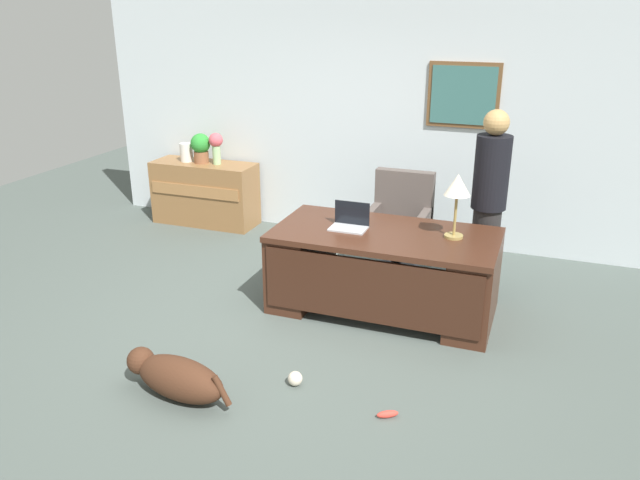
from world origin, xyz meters
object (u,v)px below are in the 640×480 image
object	(u,v)px
vase_with_flowers	(216,145)
desk_lamp	(457,189)
vase_empty	(186,152)
credenza	(205,193)
dog_lying	(176,377)
desk	(383,269)
armchair	(399,228)
person_standing	(489,201)
dog_toy_bone	(388,414)
potted_plant	(201,147)
laptop	(350,222)
dog_toy_ball	(295,379)

from	to	relation	value
vase_with_flowers	desk_lamp	bearing A→B (deg)	-25.37
vase_empty	credenza	bearing A→B (deg)	-0.34
dog_lying	vase_empty	world-z (taller)	vase_empty
desk	dog_lying	bearing A→B (deg)	-119.27
vase_empty	vase_with_flowers	bearing A→B (deg)	0.00
armchair	dog_lying	bearing A→B (deg)	-108.57
credenza	person_standing	xyz separation A→B (m)	(3.51, -0.82, 0.51)
person_standing	dog_toy_bone	distance (m)	2.46
armchair	desk_lamp	distance (m)	1.28
potted_plant	desk_lamp	bearing A→B (deg)	-23.92
armchair	potted_plant	xyz separation A→B (m)	(-2.66, 0.64, 0.51)
laptop	vase_with_flowers	distance (m)	2.70
armchair	laptop	world-z (taller)	armchair
dog_lying	desk	bearing A→B (deg)	60.73
person_standing	dog_toy_ball	xyz separation A→B (m)	(-1.06, -2.14, -0.85)
dog_lying	dog_toy_ball	distance (m)	0.85
desk_lamp	dog_lying	bearing A→B (deg)	-129.79
armchair	vase_empty	world-z (taller)	armchair
armchair	dog_toy_bone	world-z (taller)	armchair
vase_empty	dog_toy_bone	world-z (taller)	vase_empty
vase_with_flowers	dog_toy_bone	size ratio (longest dim) A/B	2.53
credenza	laptop	xyz separation A→B (m)	(2.40, -1.55, 0.41)
potted_plant	dog_toy_ball	world-z (taller)	potted_plant
person_standing	laptop	world-z (taller)	person_standing
armchair	desk	bearing A→B (deg)	-84.69
dog_toy_ball	credenza	bearing A→B (deg)	129.65
credenza	dog_toy_bone	size ratio (longest dim) A/B	8.61
person_standing	vase_with_flowers	xyz separation A→B (m)	(-3.31, 0.82, 0.12)
dog_toy_bone	desk	bearing A→B (deg)	106.71
desk	person_standing	xyz separation A→B (m)	(0.78, 0.76, 0.50)
laptop	dog_toy_ball	bearing A→B (deg)	-87.90
dog_lying	desk_lamp	size ratio (longest dim) A/B	1.61
vase_with_flowers	dog_toy_bone	xyz separation A→B (m)	(2.98, -3.09, -0.99)
person_standing	vase_empty	world-z (taller)	person_standing
armchair	dog_toy_bone	xyz separation A→B (m)	(0.54, -2.45, -0.44)
potted_plant	dog_toy_bone	bearing A→B (deg)	-44.04
desk	vase_with_flowers	distance (m)	3.04
desk	desk_lamp	bearing A→B (deg)	10.52
dog_lying	vase_with_flowers	world-z (taller)	vase_with_flowers
dog_toy_ball	armchair	bearing A→B (deg)	85.39
desk	armchair	world-z (taller)	armchair
dog_toy_ball	dog_toy_bone	size ratio (longest dim) A/B	0.72
vase_empty	potted_plant	world-z (taller)	potted_plant
potted_plant	dog_toy_ball	distance (m)	3.96
armchair	potted_plant	bearing A→B (deg)	166.41
credenza	vase_with_flowers	xyz separation A→B (m)	(0.19, 0.00, 0.63)
person_standing	laptop	bearing A→B (deg)	-146.76
vase_with_flowers	dog_toy_ball	bearing A→B (deg)	-52.68
laptop	desk_lamp	distance (m)	0.98
laptop	credenza	bearing A→B (deg)	147.19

